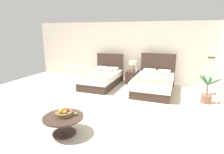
% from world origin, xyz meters
% --- Properties ---
extents(ground_plane, '(10.03, 9.85, 0.02)m').
position_xyz_m(ground_plane, '(0.00, 0.00, -0.01)').
color(ground_plane, beige).
extents(wall_back, '(10.03, 0.12, 2.56)m').
position_xyz_m(wall_back, '(0.00, 3.13, 1.28)').
color(wall_back, beige).
rests_on(wall_back, ground).
extents(bed_near_window, '(1.26, 2.07, 1.20)m').
position_xyz_m(bed_near_window, '(-1.05, 1.81, 0.30)').
color(bed_near_window, '#3B2B23').
rests_on(bed_near_window, ground).
extents(bed_near_corner, '(1.40, 2.11, 1.30)m').
position_xyz_m(bed_near_corner, '(1.04, 1.81, 0.32)').
color(bed_near_corner, '#3B2B23').
rests_on(bed_near_corner, ground).
extents(nightstand, '(0.49, 0.50, 0.54)m').
position_xyz_m(nightstand, '(0.03, 2.56, 0.27)').
color(nightstand, '#3B2B23').
rests_on(nightstand, ground).
extents(table_lamp, '(0.31, 0.31, 0.43)m').
position_xyz_m(table_lamp, '(0.03, 2.58, 0.82)').
color(table_lamp, tan).
rests_on(table_lamp, nightstand).
extents(vase, '(0.10, 0.10, 0.21)m').
position_xyz_m(vase, '(0.18, 2.52, 0.64)').
color(vase, silver).
rests_on(vase, nightstand).
extents(coffee_table, '(0.87, 0.87, 0.41)m').
position_xyz_m(coffee_table, '(-0.26, -1.83, 0.30)').
color(coffee_table, '#3B2B23').
rests_on(coffee_table, ground).
extents(fruit_bowl, '(0.39, 0.39, 0.16)m').
position_xyz_m(fruit_bowl, '(-0.27, -1.79, 0.47)').
color(fruit_bowl, brown).
rests_on(fruit_bowl, coffee_table).
extents(loose_apple, '(0.07, 0.07, 0.07)m').
position_xyz_m(loose_apple, '(-0.05, -1.67, 0.44)').
color(loose_apple, '#88B53E').
rests_on(loose_apple, coffee_table).
extents(floor_lamp_corner, '(0.22, 0.22, 1.32)m').
position_xyz_m(floor_lamp_corner, '(2.85, 2.26, 0.66)').
color(floor_lamp_corner, '#2D2615').
rests_on(floor_lamp_corner, ground).
extents(potted_palm, '(0.64, 0.51, 0.93)m').
position_xyz_m(potted_palm, '(2.76, 1.31, 0.26)').
color(potted_palm, brown).
rests_on(potted_palm, ground).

